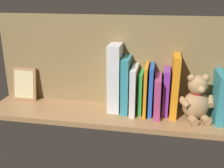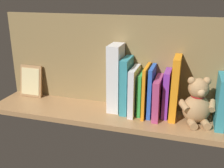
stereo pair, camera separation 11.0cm
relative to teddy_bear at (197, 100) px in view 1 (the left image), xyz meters
The scene contains 14 objects.
ground_plane 35.19cm from the teddy_bear, ahead, with size 107.08×24.29×2.20cm, color #A87A4C.
shelf_back_panel 37.13cm from the teddy_bear, 15.79° to the right, with size 107.08×1.50×39.36cm, color olive.
book_1 8.59cm from the teddy_bear, behind, with size 3.15×14.75×19.35cm, color teal.
teddy_bear is the anchor object (origin of this frame).
book_2 10.07cm from the teddy_bear, 15.09° to the right, with size 2.70×12.21×25.19cm, color orange.
book_3 12.53cm from the teddy_bear, 15.29° to the right, with size 2.35×10.35×19.12cm, color purple.
book_4 15.26cm from the teddy_bear, ahead, with size 2.53×14.43×16.39cm, color #B23F72.
book_5 18.26cm from the teddy_bear, ahead, with size 1.51×12.23×20.46cm, color blue.
book_6 20.30cm from the teddy_bear, ahead, with size 1.21×13.64×20.66cm, color orange.
book_7 22.47cm from the teddy_bear, ahead, with size 1.61×11.22×17.32cm, color green.
book_8 25.14cm from the teddy_bear, ahead, with size 2.36×13.72×19.66cm, color silver.
book_9 28.80cm from the teddy_bear, ahead, with size 3.03×12.05×23.24cm, color teal.
dictionary_thick_white 33.98cm from the teddy_bear, ahead, with size 5.08×10.69×28.36cm, color white.
picture_frame_leaning 76.98cm from the teddy_bear, ahead, with size 11.20×4.08×15.29cm.
Camera 1 is at (-19.37, 101.81, 48.96)cm, focal length 42.95 mm.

